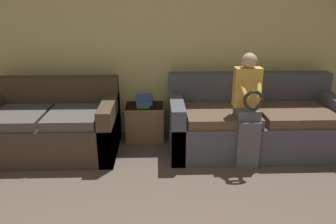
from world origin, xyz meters
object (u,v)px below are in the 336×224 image
object	(u,v)px
side_shelf	(145,121)
child_left_seated	(248,106)
couch_side	(52,127)
book_stack	(144,101)
couch_main	(253,124)

from	to	relation	value
side_shelf	child_left_seated	bearing A→B (deg)	-32.06
child_left_seated	couch_side	bearing A→B (deg)	170.96
couch_side	book_stack	distance (m)	1.19
child_left_seated	side_shelf	bearing A→B (deg)	147.94
couch_side	side_shelf	bearing A→B (deg)	18.11
side_shelf	book_stack	xyz separation A→B (m)	(-0.00, -0.00, 0.29)
couch_main	couch_side	world-z (taller)	couch_main
couch_main	child_left_seated	size ratio (longest dim) A/B	1.67
book_stack	child_left_seated	bearing A→B (deg)	-31.97
couch_side	child_left_seated	xyz separation A→B (m)	(2.28, -0.36, 0.37)
child_left_seated	book_stack	bearing A→B (deg)	148.03
child_left_seated	book_stack	distance (m)	1.38
couch_main	book_stack	xyz separation A→B (m)	(-1.37, 0.33, 0.21)
side_shelf	book_stack	size ratio (longest dim) A/B	1.93
book_stack	couch_side	bearing A→B (deg)	-161.85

